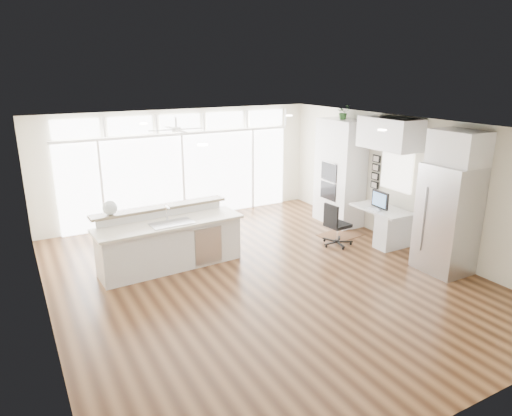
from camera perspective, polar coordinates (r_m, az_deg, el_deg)
floor at (r=8.34m, az=0.71°, el=-8.70°), size 7.00×8.00×0.02m
ceiling at (r=7.57m, az=0.78°, el=10.12°), size 7.00×8.00×0.02m
wall_back at (r=11.40m, az=-9.32°, el=5.33°), size 7.00×0.04×2.70m
wall_front at (r=5.04m, az=24.38°, el=-11.21°), size 7.00×0.04×2.70m
wall_left at (r=6.91m, az=-25.42°, el=-3.77°), size 0.04×8.00×2.70m
wall_right at (r=10.00m, az=18.47°, el=3.06°), size 0.04×8.00×2.70m
glass_wall at (r=11.40m, az=-9.14°, el=3.80°), size 5.80×0.06×2.08m
transom_row at (r=11.18m, az=-9.46°, el=10.45°), size 5.90×0.06×0.40m
desk_window at (r=10.13m, az=17.18°, el=4.51°), size 0.04×0.85×0.85m
ceiling_fan at (r=9.94m, az=-9.97°, el=10.22°), size 1.16×1.16×0.32m
recessed_lights at (r=7.75m, az=0.04°, el=10.13°), size 3.40×3.00×0.02m
oven_cabinet at (r=11.07m, az=10.45°, el=4.40°), size 0.64×1.20×2.50m
desk_nook at (r=10.20m, az=15.32°, el=-2.08°), size 0.72×1.30×0.76m
upper_cabinets at (r=9.79m, az=16.39°, el=8.93°), size 0.64×1.30×0.64m
refrigerator at (r=8.97m, az=22.82°, el=-1.28°), size 0.76×0.90×2.00m
fridge_cabinet at (r=8.73m, az=24.04°, el=6.92°), size 0.64×0.90×0.60m
framed_photos at (r=10.59m, az=14.72°, el=4.39°), size 0.06×0.22×0.80m
kitchen_island at (r=8.69m, az=-10.65°, el=-3.93°), size 2.81×1.19×1.09m
rug at (r=10.53m, az=10.55°, el=-3.32°), size 1.00×0.78×0.01m
office_chair at (r=9.79m, az=10.18°, el=-2.04°), size 0.52×0.48×0.92m
fishbowl at (r=8.57m, az=-17.79°, el=0.04°), size 0.28×0.28×0.27m
monitor at (r=9.98m, az=15.25°, el=1.02°), size 0.11×0.49×0.41m
keyboard at (r=9.92m, az=14.45°, el=-0.20°), size 0.16×0.34×0.02m
potted_plant at (r=10.86m, az=10.84°, el=11.50°), size 0.30×0.33×0.25m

